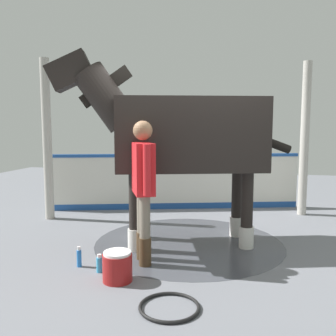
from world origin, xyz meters
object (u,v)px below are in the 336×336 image
(horse, at_px, (181,136))
(hose_coil, at_px, (169,307))
(handler, at_px, (143,181))
(bottle_spray, at_px, (79,257))
(wash_bucket, at_px, (117,266))
(bottle_shampoo, at_px, (99,264))

(horse, relative_size, hose_coil, 5.78)
(handler, relative_size, bottle_spray, 7.02)
(wash_bucket, bearing_deg, bottle_spray, 64.77)
(handler, relative_size, wash_bucket, 5.30)
(handler, height_order, bottle_spray, handler)
(bottle_spray, bearing_deg, hose_coil, -120.39)
(handler, xyz_separation_m, bottle_spray, (-0.31, 0.71, -0.89))
(horse, bearing_deg, bottle_shampoo, 43.51)
(bottle_shampoo, bearing_deg, handler, -44.74)
(bottle_shampoo, bearing_deg, wash_bucket, -122.03)
(wash_bucket, distance_m, bottle_spray, 0.65)
(horse, height_order, bottle_shampoo, horse)
(handler, xyz_separation_m, wash_bucket, (-0.59, 0.12, -0.84))
(horse, height_order, hose_coil, horse)
(handler, bearing_deg, bottle_spray, 178.73)
(horse, height_order, bottle_spray, horse)
(horse, xyz_separation_m, hose_coil, (-1.88, -0.25, -1.51))
(wash_bucket, bearing_deg, handler, -11.55)
(wash_bucket, bearing_deg, horse, -16.78)
(horse, bearing_deg, handler, 53.14)
(wash_bucket, height_order, bottle_spray, wash_bucket)
(horse, relative_size, wash_bucket, 10.09)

